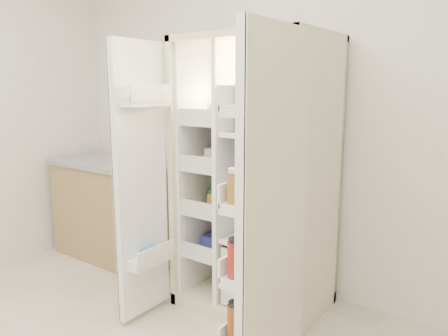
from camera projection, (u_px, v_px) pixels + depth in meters
The scene contains 5 objects.
wall_back at pixel (275, 106), 3.08m from camera, with size 4.00×0.02×2.70m, color white.
refrigerator at pixel (261, 199), 2.86m from camera, with size 0.92×0.70×1.80m.
freezer_door at pixel (141, 183), 2.65m from camera, with size 0.15×0.40×1.72m.
fridge_door at pixel (270, 217), 2.02m from camera, with size 0.17×0.58×1.72m.
kitchen_counter at pixel (120, 209), 3.73m from camera, with size 1.18×0.63×0.86m.
Camera 1 is at (1.53, -0.74, 1.48)m, focal length 34.00 mm.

